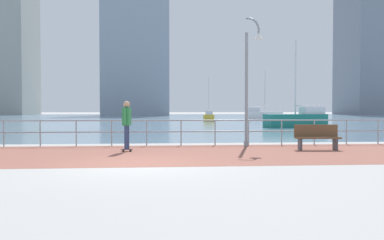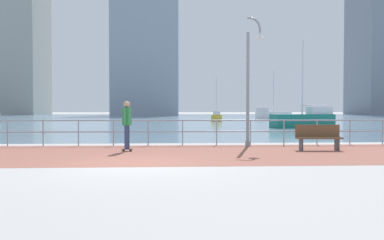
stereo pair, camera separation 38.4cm
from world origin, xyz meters
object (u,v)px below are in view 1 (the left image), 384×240
lamppost (250,75)px  sailboat_white (264,115)px  sailboat_navy (209,117)px  sailboat_gray (297,119)px  skateboarder (127,121)px  park_bench (317,137)px

lamppost → sailboat_white: size_ratio=0.74×
sailboat_white → sailboat_navy: (-9.00, -8.58, -0.16)m
sailboat_gray → sailboat_navy: (-5.20, 15.72, -0.16)m
skateboarder → lamppost: bearing=16.6°
lamppost → sailboat_white: 40.91m
lamppost → park_bench: size_ratio=3.14×
sailboat_navy → skateboarder: bearing=-102.0°
sailboat_white → sailboat_gray: 24.59m
lamppost → skateboarder: 5.20m
park_bench → sailboat_navy: bearing=90.0°
sailboat_gray → sailboat_navy: 16.56m
skateboarder → sailboat_navy: 32.85m
sailboat_white → sailboat_gray: bearing=-98.9°
lamppost → skateboarder: bearing=-163.4°
skateboarder → sailboat_white: size_ratio=0.26×
park_bench → sailboat_gray: bearing=72.5°
sailboat_gray → park_bench: bearing=-107.5°
skateboarder → sailboat_white: bearing=68.7°
lamppost → park_bench: lamppost is taller
skateboarder → sailboat_gray: size_ratio=0.25×
sailboat_navy → sailboat_white: bearing=43.6°
park_bench → lamppost: bearing=147.0°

